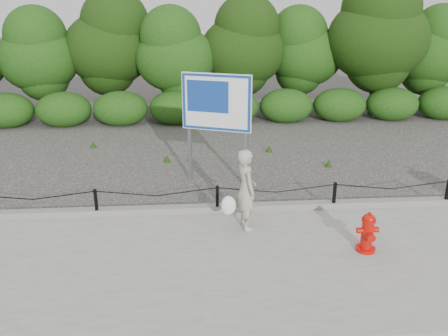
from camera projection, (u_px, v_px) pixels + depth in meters
ground at (217, 216)px, 10.05m from camera, size 90.00×90.00×0.00m
sidewalk at (224, 264)px, 8.16m from camera, size 14.00×4.00×0.08m
curb at (217, 208)px, 10.04m from camera, size 14.00×0.22×0.14m
chain_barrier at (217, 196)px, 9.89m from camera, size 10.06×0.06×0.60m
treeline at (224, 46)px, 17.55m from camera, size 20.25×3.89×5.14m
fire_hydrant at (367, 233)px, 8.41m from camera, size 0.39×0.40×0.75m
pedestrian at (245, 191)px, 9.10m from camera, size 0.75×0.66×1.61m
advertising_sign at (216, 107)px, 11.12m from camera, size 1.61×0.68×2.71m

